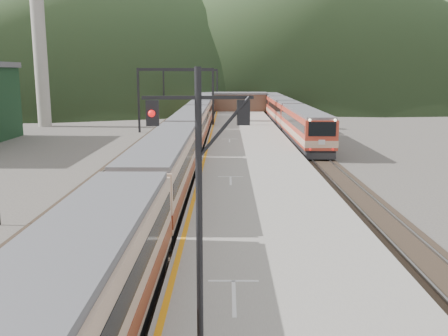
{
  "coord_description": "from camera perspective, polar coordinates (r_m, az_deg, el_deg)",
  "views": [
    {
      "loc": [
        3.6,
        -7.61,
        7.51
      ],
      "look_at": [
        3.41,
        20.91,
        2.0
      ],
      "focal_mm": 40.0,
      "sensor_mm": 36.0,
      "label": 1
    }
  ],
  "objects": [
    {
      "name": "track_main",
      "position": [
        48.32,
        -3.89,
        2.05
      ],
      "size": [
        2.6,
        200.0,
        0.23
      ],
      "color": "black",
      "rests_on": "ground"
    },
    {
      "name": "track_far",
      "position": [
        48.95,
        -9.74,
        2.03
      ],
      "size": [
        2.6,
        200.0,
        0.23
      ],
      "color": "black",
      "rests_on": "ground"
    },
    {
      "name": "track_second",
      "position": [
        48.83,
        9.7,
        2.01
      ],
      "size": [
        2.6,
        200.0,
        0.23
      ],
      "color": "black",
      "rests_on": "ground"
    },
    {
      "name": "platform",
      "position": [
        46.19,
        2.87,
        2.19
      ],
      "size": [
        8.0,
        100.0,
        1.0
      ],
      "primitive_type": "cube",
      "color": "gray",
      "rests_on": "ground"
    },
    {
      "name": "gantry_near",
      "position": [
        62.97,
        -5.56,
        9.13
      ],
      "size": [
        9.55,
        0.25,
        8.0
      ],
      "color": "black",
      "rests_on": "ground"
    },
    {
      "name": "gantry_far",
      "position": [
        87.87,
        -3.87,
        9.65
      ],
      "size": [
        9.55,
        0.25,
        8.0
      ],
      "color": "black",
      "rests_on": "ground"
    },
    {
      "name": "smokestack",
      "position": [
        74.55,
        -20.53,
        16.03
      ],
      "size": [
        1.8,
        1.8,
        30.0
      ],
      "primitive_type": "cylinder",
      "color": "#9E998E",
      "rests_on": "ground"
    },
    {
      "name": "station_shed",
      "position": [
        85.78,
        1.74,
        7.62
      ],
      "size": [
        9.4,
        4.4,
        3.1
      ],
      "color": "brown",
      "rests_on": "platform"
    },
    {
      "name": "hill_a",
      "position": [
        203.61,
        -12.53,
        17.02
      ],
      "size": [
        180.0,
        180.0,
        60.0
      ],
      "primitive_type": "cone",
      "color": "#3C4F2B",
      "rests_on": "ground"
    },
    {
      "name": "hill_b",
      "position": [
        240.95,
        7.03,
        18.0
      ],
      "size": [
        220.0,
        220.0,
        75.0
      ],
      "primitive_type": "cone",
      "color": "#3C4F2B",
      "rests_on": "ground"
    },
    {
      "name": "main_train",
      "position": [
        48.52,
        -3.88,
        4.32
      ],
      "size": [
        2.8,
        96.26,
        3.42
      ],
      "color": "tan",
      "rests_on": "track_main"
    },
    {
      "name": "second_train",
      "position": [
        70.78,
        6.84,
        6.34
      ],
      "size": [
        2.8,
        57.43,
        3.41
      ],
      "color": "#BB3826",
      "rests_on": "track_second"
    },
    {
      "name": "signal_mast",
      "position": [
        10.22,
        -2.87,
        -3.02
      ],
      "size": [
        2.2,
        0.34,
        6.61
      ],
      "color": "black",
      "rests_on": "platform"
    },
    {
      "name": "short_signal_a",
      "position": [
        16.61,
        -21.48,
        -11.21
      ],
      "size": [
        0.24,
        0.19,
        2.27
      ],
      "color": "black",
      "rests_on": "ground"
    },
    {
      "name": "short_signal_b",
      "position": [
        40.57,
        -7.8,
        2.26
      ],
      "size": [
        0.25,
        0.2,
        2.27
      ],
      "color": "black",
      "rests_on": "ground"
    }
  ]
}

